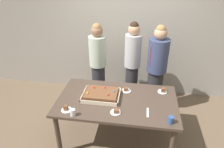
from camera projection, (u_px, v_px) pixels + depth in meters
name	position (u px, v px, depth m)	size (l,w,h in m)	color
ground_plane	(116.00, 138.00, 3.48)	(12.00, 12.00, 0.00)	brown
interior_back_panel	(128.00, 24.00, 4.15)	(8.00, 0.12, 3.00)	#9E998E
party_table	(117.00, 104.00, 3.14)	(1.79, 1.03, 0.79)	#47382D
sheet_cake	(101.00, 95.00, 3.14)	(0.56, 0.43, 0.11)	beige
plated_slice_near_left	(126.00, 90.00, 3.30)	(0.15, 0.15, 0.06)	white
plated_slice_near_right	(66.00, 109.00, 2.87)	(0.15, 0.15, 0.08)	white
plated_slice_far_left	(116.00, 112.00, 2.82)	(0.15, 0.15, 0.06)	white
plated_slice_far_right	(163.00, 91.00, 3.27)	(0.15, 0.15, 0.07)	white
drink_cup_nearest	(73.00, 112.00, 2.76)	(0.07, 0.07, 0.10)	white
drink_cup_middle	(171.00, 120.00, 2.63)	(0.07, 0.07, 0.10)	#2D5199
cake_server_utensil	(148.00, 113.00, 2.83)	(0.03, 0.20, 0.01)	silver
person_serving_front	(156.00, 70.00, 3.72)	(0.36, 0.36, 1.72)	#28282D
person_green_shirt_behind	(98.00, 65.00, 3.92)	(0.32, 0.32, 1.68)	#28282D
person_striped_tie_right	(132.00, 64.00, 3.90)	(0.30, 0.30, 1.71)	#28282D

